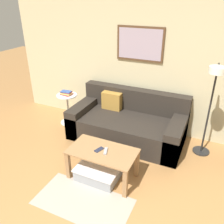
# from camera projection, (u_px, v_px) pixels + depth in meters

# --- Properties ---
(wall_back) EXTENTS (5.60, 0.09, 2.55)m
(wall_back) POSITION_uv_depth(u_px,v_px,m) (152.00, 62.00, 4.07)
(wall_back) COLOR #C6BC93
(wall_back) RESTS_ON ground_plane
(area_rug) EXTENTS (1.21, 0.62, 0.01)m
(area_rug) POSITION_uv_depth(u_px,v_px,m) (83.00, 202.00, 2.97)
(area_rug) COLOR #A39989
(area_rug) RESTS_ON ground_plane
(couch) EXTENTS (1.96, 0.97, 0.81)m
(couch) POSITION_uv_depth(u_px,v_px,m) (128.00, 123.00, 4.20)
(couch) COLOR #28231E
(couch) RESTS_ON ground_plane
(coffee_table) EXTENTS (0.93, 0.51, 0.44)m
(coffee_table) POSITION_uv_depth(u_px,v_px,m) (103.00, 156.00, 3.23)
(coffee_table) COLOR #997047
(coffee_table) RESTS_ON ground_plane
(storage_bin) EXTENTS (0.59, 0.45, 0.18)m
(storage_bin) POSITION_uv_depth(u_px,v_px,m) (98.00, 172.00, 3.33)
(storage_bin) COLOR gray
(storage_bin) RESTS_ON ground_plane
(floor_lamp) EXTENTS (0.27, 0.48, 1.50)m
(floor_lamp) POSITION_uv_depth(u_px,v_px,m) (212.00, 97.00, 3.33)
(floor_lamp) COLOR black
(floor_lamp) RESTS_ON ground_plane
(side_table) EXTENTS (0.39, 0.39, 0.60)m
(side_table) POSITION_uv_depth(u_px,v_px,m) (68.00, 106.00, 4.65)
(side_table) COLOR white
(side_table) RESTS_ON ground_plane
(book_stack) EXTENTS (0.22, 0.19, 0.07)m
(book_stack) POSITION_uv_depth(u_px,v_px,m) (66.00, 93.00, 4.53)
(book_stack) COLOR #B73333
(book_stack) RESTS_ON side_table
(remote_control) EXTENTS (0.09, 0.15, 0.02)m
(remote_control) POSITION_uv_depth(u_px,v_px,m) (106.00, 151.00, 3.17)
(remote_control) COLOR #99999E
(remote_control) RESTS_ON coffee_table
(cell_phone) EXTENTS (0.11, 0.15, 0.01)m
(cell_phone) POSITION_uv_depth(u_px,v_px,m) (99.00, 150.00, 3.21)
(cell_phone) COLOR #1E2338
(cell_phone) RESTS_ON coffee_table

